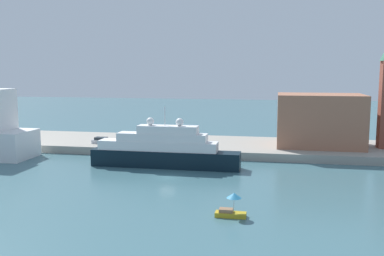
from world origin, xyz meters
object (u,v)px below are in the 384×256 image
Objects in this scene: small_motorboat at (231,207)px; harbor_building at (320,120)px; large_yacht at (163,150)px; person_figure at (127,140)px; parked_car at (102,141)px; mooring_bollard at (173,147)px.

harbor_building reaches higher than small_motorboat.
harbor_building is (29.64, 19.57, 4.10)m from large_yacht.
large_yacht reaches higher than person_figure.
harbor_building is at bearing 7.21° from parked_car.
large_yacht is at bearing -50.59° from person_figure.
large_yacht is 22.40m from parked_car.
mooring_bollard is (-0.44, 9.25, -1.09)m from large_yacht.
small_motorboat is 2.43× the size of person_figure.
harbor_building is 22.52× the size of mooring_bollard.
parked_car is at bearing 130.35° from small_motorboat.
small_motorboat is 4.80× the size of mooring_bollard.
person_figure is 13.13m from mooring_bollard.
small_motorboat is 48.85m from person_figure.
large_yacht is at bearing -146.56° from harbor_building.
mooring_bollard is (11.83, -5.69, -0.33)m from person_figure.
person_figure reaches higher than mooring_bollard.
person_figure is at bearing -173.69° from harbor_building.
parked_car is 5.59× the size of mooring_bollard.
large_yacht is 7.32× the size of small_motorboat.
person_figure is at bearing 129.41° from large_yacht.
parked_car is (-33.09, 38.96, 1.02)m from small_motorboat.
person_figure is (-12.27, 14.93, -0.77)m from large_yacht.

